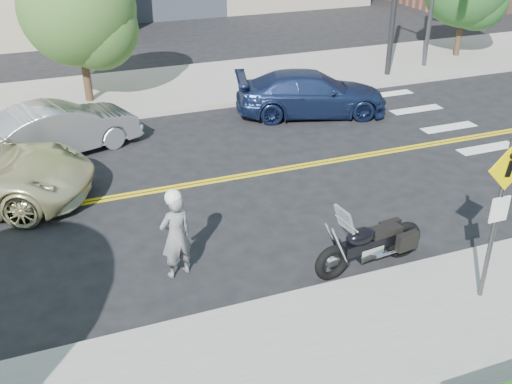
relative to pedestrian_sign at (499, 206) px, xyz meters
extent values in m
plane|color=black|center=(-4.20, 6.31, -1.96)|extent=(120.00, 120.00, 0.00)
cube|color=#9E9B91|center=(-4.20, 13.81, -1.89)|extent=(60.00, 5.00, 0.15)
cylinder|color=#4C4C51|center=(0.00, 0.01, -0.31)|extent=(0.08, 0.08, 3.00)
cube|color=#F9D800|center=(0.00, -0.02, 0.69)|extent=(0.78, 0.03, 0.78)
cube|color=white|center=(0.00, -0.02, -0.06)|extent=(0.35, 0.03, 0.45)
imported|color=#AAAAAF|center=(-4.79, 2.76, -1.11)|extent=(0.70, 0.55, 1.71)
sphere|color=white|center=(-4.79, 2.76, -0.30)|extent=(0.31, 0.31, 0.31)
imported|color=#979A9E|center=(-6.31, 9.45, -1.26)|extent=(4.53, 2.78, 1.41)
imported|color=navy|center=(1.38, 9.78, -1.27)|extent=(5.10, 3.13, 1.38)
cylinder|color=#382619|center=(-5.09, 13.28, 0.06)|extent=(0.26, 0.26, 4.04)
sphere|color=#36611E|center=(-5.09, 13.28, 1.19)|extent=(3.64, 3.64, 3.64)
cylinder|color=#382619|center=(9.98, 13.65, -0.03)|extent=(0.23, 0.23, 3.86)
camera|label=1|loc=(-6.78, -6.54, 4.72)|focal=42.00mm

